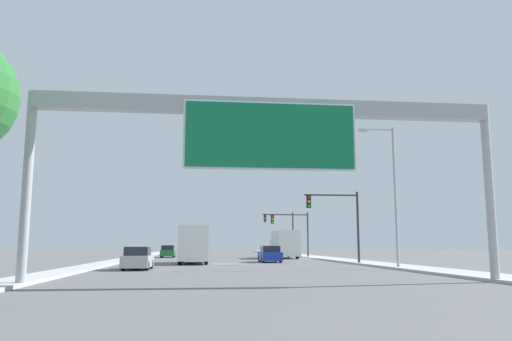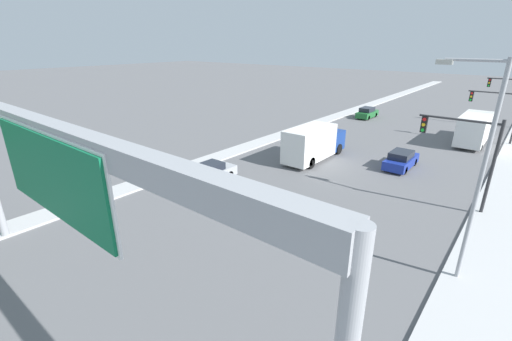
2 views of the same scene
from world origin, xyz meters
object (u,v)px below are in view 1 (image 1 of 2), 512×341
Objects in this scene: traffic_light_far_intersection at (283,226)px; street_lamp_right at (391,185)px; car_mid_left at (138,259)px; car_far_left at (168,252)px; truck_box_secondary at (284,244)px; sign_gantry at (270,129)px; truck_box_primary at (194,245)px; car_far_right at (270,254)px; traffic_light_mid_block at (294,227)px; traffic_light_near_intersection at (340,215)px.

street_lamp_right is at bearing -88.13° from traffic_light_far_intersection.
car_mid_left is 0.98× the size of car_far_left.
car_mid_left is 0.49× the size of truck_box_secondary.
street_lamp_right is (10.07, 11.98, -0.94)m from sign_gantry.
traffic_light_far_intersection reaches higher than truck_box_primary.
truck_box_primary is (3.50, -21.17, 0.91)m from car_far_left.
sign_gantry is 26.49m from car_far_right.
traffic_light_mid_block is at bearing 93.02° from street_lamp_right.
car_far_right is at bearing 22.26° from truck_box_primary.
car_mid_left is at bearing -155.91° from traffic_light_near_intersection.
truck_box_primary is 12.77m from traffic_light_near_intersection.
traffic_light_mid_block reaches higher than car_far_left.
street_lamp_right reaches higher than car_mid_left.
traffic_light_near_intersection is at bearing -12.06° from truck_box_primary.
car_far_right is 15.90m from street_lamp_right.
car_far_right is (3.50, 25.59, -5.89)m from sign_gantry.
traffic_light_mid_block reaches higher than car_far_right.
sign_gantry reaches higher than traffic_light_mid_block.
truck_box_primary is at bearing -114.24° from traffic_light_far_intersection.
traffic_light_far_intersection reaches higher than truck_box_secondary.
sign_gantry is 3.28× the size of traffic_light_far_intersection.
car_far_left is 28.73m from traffic_light_near_intersection.
truck_box_primary reaches higher than car_mid_left.
truck_box_primary is (-3.50, 22.72, -4.98)m from sign_gantry.
traffic_light_mid_block is (8.59, 40.10, -2.79)m from sign_gantry.
car_mid_left is (-7.00, 13.06, -5.90)m from sign_gantry.
truck_box_secondary reaches higher than car_far_left.
car_mid_left is 0.54× the size of truck_box_primary.
car_mid_left is at bearing -118.97° from truck_box_secondary.
car_far_right is at bearing 115.78° from street_lamp_right.
street_lamp_right reaches higher than truck_box_secondary.
sign_gantry is 50.93m from traffic_light_far_intersection.
car_mid_left is 10.32m from truck_box_primary.
street_lamp_right is (1.48, -28.12, 1.84)m from traffic_light_mid_block.
sign_gantry reaches higher than truck_box_primary.
traffic_light_near_intersection reaches higher than truck_box_secondary.
truck_box_secondary is (14.00, 25.28, 0.94)m from car_mid_left.
car_far_left is (-0.00, 30.83, 0.02)m from car_mid_left.
street_lamp_right is at bearing -64.22° from car_far_right.
car_far_left is 36.53m from street_lamp_right.
car_far_right is 13.26m from truck_box_secondary.
car_far_left is 17.36m from traffic_light_far_intersection.
truck_box_primary is 1.30× the size of traffic_light_near_intersection.
car_far_left is 15.09m from truck_box_secondary.
traffic_light_near_intersection is at bearing -89.54° from traffic_light_mid_block.
traffic_light_far_intersection is (0.24, 10.00, 0.37)m from traffic_light_mid_block.
traffic_light_far_intersection reaches higher than traffic_light_near_intersection.
car_far_left is (-10.50, 18.30, 0.00)m from car_far_right.
traffic_light_mid_block is (12.09, 17.38, 2.20)m from truck_box_primary.
sign_gantry is 39.29m from truck_box_secondary.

